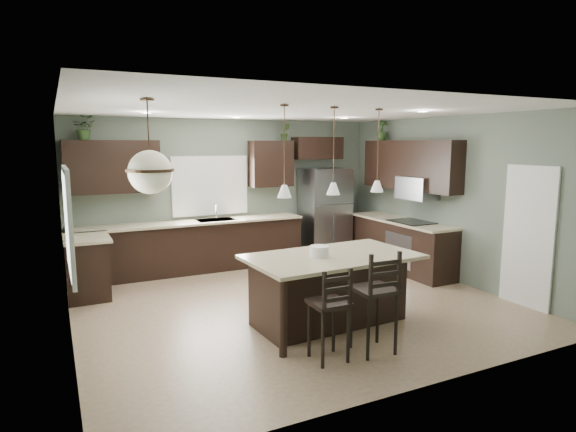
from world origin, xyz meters
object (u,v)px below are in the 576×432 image
Objects in this scene: refrigerator at (325,213)px; plant_back_left at (85,128)px; bar_stool_center at (374,301)px; kitchen_island at (332,290)px; bar_stool_left at (329,314)px; serving_dish at (319,251)px.

plant_back_left is (-4.45, 0.22, 1.67)m from refrigerator.
bar_stool_center is 3.01× the size of plant_back_left.
plant_back_left reaches higher than kitchen_island.
serving_dish is at bearing 67.78° from bar_stool_left.
bar_stool_center is at bearing -78.89° from serving_dish.
refrigerator is 1.75× the size of bar_stool_left.
bar_stool_left is at bearing -64.95° from plant_back_left.
refrigerator is at bearing 61.41° from bar_stool_left.
refrigerator is at bearing 58.15° from kitchen_island.
bar_stool_center is (0.56, -0.04, 0.07)m from bar_stool_left.
refrigerator is 1.55× the size of bar_stool_center.
bar_stool_center reaches higher than kitchen_island.
bar_stool_center reaches higher than serving_dish.
serving_dish is (-0.20, -0.01, 0.53)m from kitchen_island.
serving_dish is 4.55m from plant_back_left.
serving_dish is 0.20× the size of bar_stool_center.
bar_stool_center is at bearing -59.40° from plant_back_left.
plant_back_left reaches higher than bar_stool_left.
plant_back_left is at bearing 116.43° from bar_stool_left.
serving_dish is 0.61× the size of plant_back_left.
kitchen_island is at bearing -52.98° from plant_back_left.
serving_dish is at bearing 103.90° from bar_stool_center.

